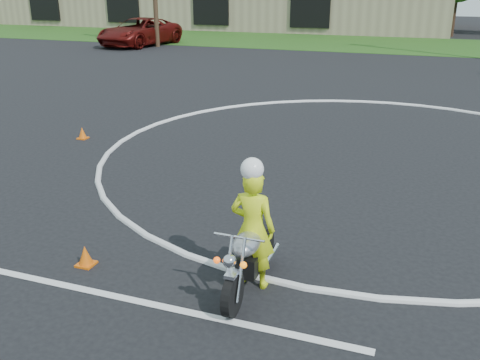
% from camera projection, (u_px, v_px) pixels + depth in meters
% --- Properties ---
extents(ground, '(120.00, 120.00, 0.00)m').
position_uv_depth(ground, '(344.00, 205.00, 9.63)').
color(ground, black).
rests_on(ground, ground).
extents(grass_strip, '(120.00, 10.00, 0.02)m').
position_uv_depth(grass_strip, '(417.00, 46.00, 33.42)').
color(grass_strip, '#1E4714').
rests_on(grass_strip, ground).
extents(course_markings, '(19.05, 19.05, 0.12)m').
position_uv_depth(course_markings, '(466.00, 149.00, 12.77)').
color(course_markings, silver).
rests_on(course_markings, ground).
extents(primary_motorcycle, '(0.64, 1.82, 0.96)m').
position_uv_depth(primary_motorcycle, '(249.00, 258.00, 6.84)').
color(primary_motorcycle, black).
rests_on(primary_motorcycle, ground).
extents(rider_primary_grp, '(0.59, 0.39, 1.78)m').
position_uv_depth(rider_primary_grp, '(253.00, 226.00, 6.82)').
color(rider_primary_grp, '#DFF319').
rests_on(rider_primary_grp, ground).
extents(pickup_grp, '(3.59, 6.33, 1.67)m').
position_uv_depth(pickup_grp, '(140.00, 32.00, 33.20)').
color(pickup_grp, '#4F0B09').
rests_on(pickup_grp, ground).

